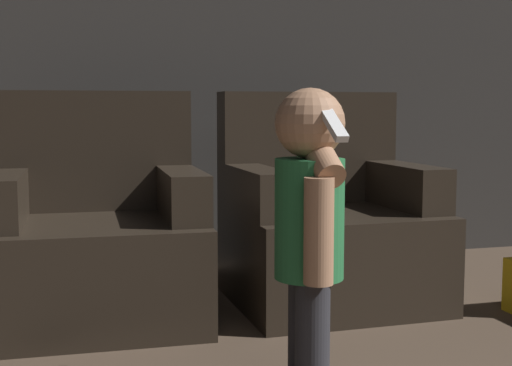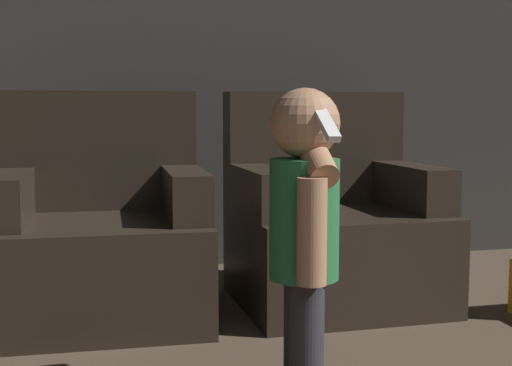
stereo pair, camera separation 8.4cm
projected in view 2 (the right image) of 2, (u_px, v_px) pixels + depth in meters
name	position (u px, v px, depth m)	size (l,w,h in m)	color
wall_back	(209.00, 31.00, 3.91)	(8.40, 0.05, 2.60)	#33302D
armchair_left	(100.00, 239.00, 3.01)	(0.89, 0.81, 0.96)	black
armchair_right	(332.00, 229.00, 3.25)	(0.89, 0.81, 0.96)	black
person_toddler	(305.00, 219.00, 2.10)	(0.21, 0.36, 0.94)	#28282D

